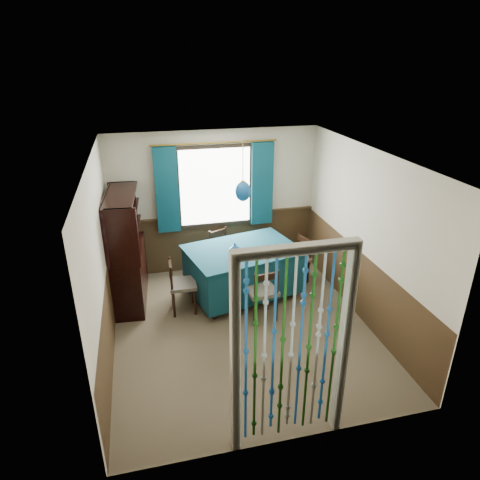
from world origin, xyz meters
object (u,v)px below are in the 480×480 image
object	(u,v)px
chair_left	(181,285)
vase_sideboard	(129,234)
bowl_shelf	(127,233)
vase_table	(235,249)
pendant_lamp	(243,191)
dining_table	(243,269)
chair_far	(223,252)
chair_right	(298,258)
chair_near	(262,292)
sideboard	(128,265)

from	to	relation	value
chair_left	vase_sideboard	xyz separation A→B (m)	(-0.70, 0.88, 0.53)
bowl_shelf	vase_table	bearing A→B (deg)	-9.97
pendant_lamp	vase_table	distance (m)	0.89
pendant_lamp	vase_sideboard	bearing A→B (deg)	159.29
dining_table	chair_left	xyz separation A→B (m)	(-1.01, -0.23, -0.02)
dining_table	vase_sideboard	bearing A→B (deg)	146.35
chair_far	vase_table	world-z (taller)	vase_table
pendant_lamp	vase_sideboard	world-z (taller)	pendant_lamp
vase_sideboard	vase_table	bearing A→B (deg)	-28.09
chair_far	chair_right	size ratio (longest dim) A/B	1.05
dining_table	vase_table	world-z (taller)	vase_table
chair_near	vase_table	xyz separation A→B (m)	(-0.28, 0.56, 0.46)
pendant_lamp	chair_near	bearing A→B (deg)	-81.15
chair_near	vase_table	distance (m)	0.77
chair_left	sideboard	xyz separation A→B (m)	(-0.76, 0.53, 0.16)
dining_table	vase_sideboard	xyz separation A→B (m)	(-1.72, 0.65, 0.51)
pendant_lamp	sideboard	bearing A→B (deg)	170.62
bowl_shelf	vase_sideboard	distance (m)	0.61
dining_table	chair_near	size ratio (longest dim) A/B	2.24
chair_left	sideboard	distance (m)	0.94
sideboard	bowl_shelf	xyz separation A→B (m)	(0.06, -0.20, 0.62)
chair_right	vase_table	world-z (taller)	vase_table
chair_far	chair_right	world-z (taller)	chair_far
chair_right	chair_left	bearing A→B (deg)	85.63
dining_table	bowl_shelf	world-z (taller)	bowl_shelf
chair_right	chair_near	bearing A→B (deg)	119.70
chair_near	bowl_shelf	bearing A→B (deg)	149.35
vase_table	pendant_lamp	bearing A→B (deg)	47.68
dining_table	vase_table	size ratio (longest dim) A/B	10.54
dining_table	chair_near	xyz separation A→B (m)	(0.12, -0.74, -0.01)
dining_table	chair_right	world-z (taller)	dining_table
sideboard	vase_table	world-z (taller)	sideboard
dining_table	sideboard	size ratio (longest dim) A/B	1.09
chair_left	vase_sideboard	size ratio (longest dim) A/B	4.17
chair_far	chair_right	bearing A→B (deg)	132.03
vase_sideboard	chair_near	bearing A→B (deg)	-37.18
dining_table	chair_near	world-z (taller)	chair_near
bowl_shelf	vase_sideboard	xyz separation A→B (m)	(0.00, 0.56, -0.25)
chair_far	chair_left	xyz separation A→B (m)	(-0.84, -0.97, -0.00)
chair_far	chair_left	world-z (taller)	chair_far
chair_right	sideboard	world-z (taller)	sideboard
dining_table	chair_far	world-z (taller)	chair_far
chair_right	bowl_shelf	size ratio (longest dim) A/B	3.72
chair_near	sideboard	bearing A→B (deg)	145.16
vase_table	chair_right	bearing A→B (deg)	19.39
chair_far	chair_left	distance (m)	1.28
dining_table	sideboard	world-z (taller)	sideboard
pendant_lamp	vase_sideboard	distance (m)	2.00
chair_far	sideboard	bearing A→B (deg)	-10.06
dining_table	chair_right	distance (m)	1.05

